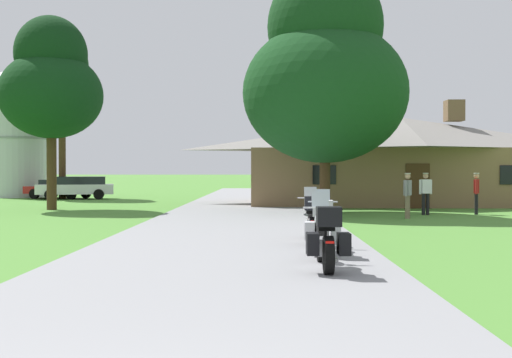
{
  "coord_description": "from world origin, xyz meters",
  "views": [
    {
      "loc": [
        0.8,
        -2.92,
        1.78
      ],
      "look_at": [
        0.56,
        16.26,
        1.52
      ],
      "focal_mm": 44.35,
      "sensor_mm": 36.0,
      "label": 1
    }
  ],
  "objects_px": {
    "bystander_gray_shirt_by_tree": "(408,193)",
    "parked_red_sedan_far_left": "(60,188)",
    "parked_white_suv_far_left": "(76,187)",
    "motorcycle_blue_second_in_row": "(323,227)",
    "metal_silo_distant": "(18,131)",
    "tree_by_lodge_front": "(325,73)",
    "motorcycle_silver_nearest_to_camera": "(326,238)",
    "tree_left_far": "(62,87)",
    "tree_left_near": "(51,83)",
    "motorcycle_red_farthest_in_row": "(312,219)",
    "bystander_white_shirt_near_lodge": "(426,191)",
    "bystander_red_shirt_beside_signpost": "(476,191)"
  },
  "relations": [
    {
      "from": "motorcycle_red_farthest_in_row",
      "to": "parked_red_sedan_far_left",
      "type": "height_order",
      "value": "motorcycle_red_farthest_in_row"
    },
    {
      "from": "motorcycle_silver_nearest_to_camera",
      "to": "metal_silo_distant",
      "type": "bearing_deg",
      "value": 119.18
    },
    {
      "from": "motorcycle_blue_second_in_row",
      "to": "motorcycle_silver_nearest_to_camera",
      "type": "bearing_deg",
      "value": -88.89
    },
    {
      "from": "motorcycle_red_farthest_in_row",
      "to": "parked_white_suv_far_left",
      "type": "relative_size",
      "value": 0.43
    },
    {
      "from": "tree_left_near",
      "to": "parked_red_sedan_far_left",
      "type": "height_order",
      "value": "tree_left_near"
    },
    {
      "from": "bystander_white_shirt_near_lodge",
      "to": "motorcycle_silver_nearest_to_camera",
      "type": "bearing_deg",
      "value": -122.69
    },
    {
      "from": "motorcycle_red_farthest_in_row",
      "to": "bystander_white_shirt_near_lodge",
      "type": "relative_size",
      "value": 1.24
    },
    {
      "from": "motorcycle_red_farthest_in_row",
      "to": "tree_by_lodge_front",
      "type": "height_order",
      "value": "tree_by_lodge_front"
    },
    {
      "from": "bystander_white_shirt_near_lodge",
      "to": "bystander_gray_shirt_by_tree",
      "type": "bearing_deg",
      "value": -133.03
    },
    {
      "from": "bystander_white_shirt_near_lodge",
      "to": "tree_left_near",
      "type": "xyz_separation_m",
      "value": [
        -16.07,
        3.16,
        4.76
      ]
    },
    {
      "from": "tree_by_lodge_front",
      "to": "bystander_gray_shirt_by_tree",
      "type": "bearing_deg",
      "value": -44.52
    },
    {
      "from": "bystander_red_shirt_beside_signpost",
      "to": "bystander_gray_shirt_by_tree",
      "type": "bearing_deg",
      "value": 142.59
    },
    {
      "from": "metal_silo_distant",
      "to": "tree_left_near",
      "type": "bearing_deg",
      "value": -63.23
    },
    {
      "from": "motorcycle_red_farthest_in_row",
      "to": "tree_left_near",
      "type": "relative_size",
      "value": 0.24
    },
    {
      "from": "bystander_gray_shirt_by_tree",
      "to": "parked_red_sedan_far_left",
      "type": "distance_m",
      "value": 24.44
    },
    {
      "from": "bystander_white_shirt_near_lodge",
      "to": "parked_white_suv_far_left",
      "type": "height_order",
      "value": "bystander_white_shirt_near_lodge"
    },
    {
      "from": "tree_left_far",
      "to": "parked_white_suv_far_left",
      "type": "distance_m",
      "value": 6.48
    },
    {
      "from": "motorcycle_silver_nearest_to_camera",
      "to": "tree_left_far",
      "type": "xyz_separation_m",
      "value": [
        -13.85,
        28.93,
        6.48
      ]
    },
    {
      "from": "tree_by_lodge_front",
      "to": "parked_white_suv_far_left",
      "type": "xyz_separation_m",
      "value": [
        -14.14,
        12.86,
        -5.01
      ]
    },
    {
      "from": "parked_white_suv_far_left",
      "to": "metal_silo_distant",
      "type": "bearing_deg",
      "value": 43.69
    },
    {
      "from": "motorcycle_blue_second_in_row",
      "to": "bystander_gray_shirt_by_tree",
      "type": "xyz_separation_m",
      "value": [
        4.07,
        10.2,
        0.34
      ]
    },
    {
      "from": "tree_by_lodge_front",
      "to": "tree_left_near",
      "type": "bearing_deg",
      "value": 169.03
    },
    {
      "from": "motorcycle_blue_second_in_row",
      "to": "parked_white_suv_far_left",
      "type": "distance_m",
      "value": 28.81
    },
    {
      "from": "parked_red_sedan_far_left",
      "to": "motorcycle_silver_nearest_to_camera",
      "type": "bearing_deg",
      "value": -138.9
    },
    {
      "from": "motorcycle_blue_second_in_row",
      "to": "metal_silo_distant",
      "type": "xyz_separation_m",
      "value": [
        -17.75,
        29.0,
        3.79
      ]
    },
    {
      "from": "motorcycle_silver_nearest_to_camera",
      "to": "tree_left_far",
      "type": "distance_m",
      "value": 32.72
    },
    {
      "from": "bystander_red_shirt_beside_signpost",
      "to": "parked_red_sedan_far_left",
      "type": "xyz_separation_m",
      "value": [
        -21.45,
        14.12,
        -0.31
      ]
    },
    {
      "from": "tree_left_near",
      "to": "parked_red_sedan_far_left",
      "type": "bearing_deg",
      "value": 106.2
    },
    {
      "from": "tree_by_lodge_front",
      "to": "tree_left_far",
      "type": "relative_size",
      "value": 1.0
    },
    {
      "from": "motorcycle_silver_nearest_to_camera",
      "to": "tree_left_near",
      "type": "distance_m",
      "value": 21.16
    },
    {
      "from": "tree_left_near",
      "to": "tree_left_far",
      "type": "bearing_deg",
      "value": 105.55
    },
    {
      "from": "parked_red_sedan_far_left",
      "to": "bystander_red_shirt_beside_signpost",
      "type": "bearing_deg",
      "value": -108.11
    },
    {
      "from": "parked_red_sedan_far_left",
      "to": "parked_white_suv_far_left",
      "type": "bearing_deg",
      "value": -105.0
    },
    {
      "from": "motorcycle_blue_second_in_row",
      "to": "tree_by_lodge_front",
      "type": "bearing_deg",
      "value": 89.51
    },
    {
      "from": "tree_left_near",
      "to": "motorcycle_silver_nearest_to_camera",
      "type": "bearing_deg",
      "value": -58.67
    },
    {
      "from": "motorcycle_silver_nearest_to_camera",
      "to": "bystander_red_shirt_beside_signpost",
      "type": "height_order",
      "value": "bystander_red_shirt_beside_signpost"
    },
    {
      "from": "tree_by_lodge_front",
      "to": "parked_white_suv_far_left",
      "type": "height_order",
      "value": "tree_by_lodge_front"
    },
    {
      "from": "tree_left_far",
      "to": "metal_silo_distant",
      "type": "relative_size",
      "value": 1.16
    },
    {
      "from": "motorcycle_silver_nearest_to_camera",
      "to": "tree_left_near",
      "type": "relative_size",
      "value": 0.24
    },
    {
      "from": "parked_red_sedan_far_left",
      "to": "metal_silo_distant",
      "type": "bearing_deg",
      "value": 71.14
    },
    {
      "from": "tree_left_near",
      "to": "bystander_gray_shirt_by_tree",
      "type": "bearing_deg",
      "value": -18.84
    },
    {
      "from": "bystander_gray_shirt_by_tree",
      "to": "motorcycle_blue_second_in_row",
      "type": "bearing_deg",
      "value": -174.57
    },
    {
      "from": "bystander_red_shirt_beside_signpost",
      "to": "parked_white_suv_far_left",
      "type": "relative_size",
      "value": 0.34
    },
    {
      "from": "tree_left_far",
      "to": "parked_red_sedan_far_left",
      "type": "bearing_deg",
      "value": -121.92
    },
    {
      "from": "tree_left_far",
      "to": "parked_red_sedan_far_left",
      "type": "xyz_separation_m",
      "value": [
        -0.1,
        -0.15,
        -6.44
      ]
    },
    {
      "from": "motorcycle_red_farthest_in_row",
      "to": "tree_left_far",
      "type": "distance_m",
      "value": 29.03
    },
    {
      "from": "motorcycle_red_farthest_in_row",
      "to": "tree_left_far",
      "type": "height_order",
      "value": "tree_left_far"
    },
    {
      "from": "bystander_white_shirt_near_lodge",
      "to": "tree_by_lodge_front",
      "type": "xyz_separation_m",
      "value": [
        -3.94,
        0.81,
        4.84
      ]
    },
    {
      "from": "bystander_red_shirt_beside_signpost",
      "to": "tree_left_far",
      "type": "height_order",
      "value": "tree_left_far"
    },
    {
      "from": "motorcycle_silver_nearest_to_camera",
      "to": "tree_by_lodge_front",
      "type": "relative_size",
      "value": 0.2
    }
  ]
}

